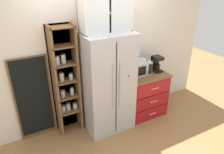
# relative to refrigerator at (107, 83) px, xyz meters

# --- Properties ---
(ground_plane) EXTENTS (10.50, 10.50, 0.00)m
(ground_plane) POSITION_rel_refrigerator_xyz_m (-0.00, -0.02, -0.89)
(ground_plane) COLOR #9E7042
(wall_back_cream) EXTENTS (4.82, 0.10, 2.55)m
(wall_back_cream) POSITION_rel_refrigerator_xyz_m (-0.00, 0.38, 0.38)
(wall_back_cream) COLOR silver
(wall_back_cream) RESTS_ON ground
(refrigerator) EXTENTS (0.83, 0.69, 1.79)m
(refrigerator) POSITION_rel_refrigerator_xyz_m (0.00, 0.00, 0.00)
(refrigerator) COLOR #B7BABF
(refrigerator) RESTS_ON ground
(pantry_shelf_column) EXTENTS (0.45, 0.30, 1.94)m
(pantry_shelf_column) POSITION_rel_refrigerator_xyz_m (-0.66, 0.26, 0.09)
(pantry_shelf_column) COLOR brown
(pantry_shelf_column) RESTS_ON ground
(counter_cabinet) EXTENTS (0.81, 0.65, 0.88)m
(counter_cabinet) POSITION_rel_refrigerator_xyz_m (0.84, 0.02, -0.45)
(counter_cabinet) COLOR #A8161C
(counter_cabinet) RESTS_ON ground
(microwave) EXTENTS (0.44, 0.33, 0.26)m
(microwave) POSITION_rel_refrigerator_xyz_m (0.69, 0.07, 0.12)
(microwave) COLOR #B7BABF
(microwave) RESTS_ON counter_cabinet
(coffee_maker) EXTENTS (0.17, 0.20, 0.31)m
(coffee_maker) POSITION_rel_refrigerator_xyz_m (1.10, 0.03, 0.15)
(coffee_maker) COLOR black
(coffee_maker) RESTS_ON counter_cabinet
(mug_sage) EXTENTS (0.11, 0.08, 0.08)m
(mug_sage) POSITION_rel_refrigerator_xyz_m (0.85, 0.06, 0.03)
(mug_sage) COLOR #8CA37F
(mug_sage) RESTS_ON counter_cabinet
(mug_red) EXTENTS (0.12, 0.08, 0.09)m
(mug_red) POSITION_rel_refrigerator_xyz_m (0.85, 0.04, 0.03)
(mug_red) COLOR red
(mug_red) RESTS_ON counter_cabinet
(bottle_green) EXTENTS (0.06, 0.06, 0.28)m
(bottle_green) POSITION_rel_refrigerator_xyz_m (0.84, 0.01, 0.11)
(bottle_green) COLOR #285B33
(bottle_green) RESTS_ON counter_cabinet
(upper_cabinet) EXTENTS (0.80, 0.32, 0.62)m
(upper_cabinet) POSITION_rel_refrigerator_xyz_m (-0.00, 0.05, 1.20)
(upper_cabinet) COLOR silver
(upper_cabinet) RESTS_ON refrigerator
(chalkboard_menu) EXTENTS (0.60, 0.04, 1.48)m
(chalkboard_menu) POSITION_rel_refrigerator_xyz_m (-1.21, 0.31, -0.15)
(chalkboard_menu) COLOR brown
(chalkboard_menu) RESTS_ON ground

